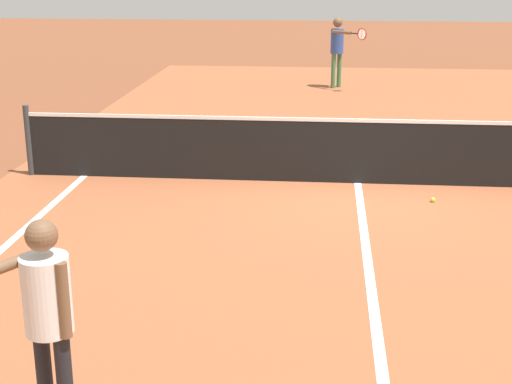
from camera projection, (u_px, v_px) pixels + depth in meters
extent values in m
plane|color=brown|center=(358.00, 183.00, 10.97)|extent=(60.00, 60.00, 0.00)
cube|color=#9E5433|center=(358.00, 183.00, 10.97)|extent=(10.62, 24.40, 0.00)
cube|color=white|center=(369.00, 269.00, 7.93)|extent=(0.10, 6.40, 0.01)
cylinder|color=#33383D|center=(29.00, 140.00, 11.25)|extent=(0.09, 0.09, 1.07)
cube|color=black|center=(359.00, 153.00, 10.83)|extent=(9.87, 0.02, 0.91)
cube|color=white|center=(360.00, 121.00, 10.69)|extent=(9.87, 0.03, 0.05)
cylinder|color=black|center=(45.00, 377.00, 5.18)|extent=(0.11, 0.11, 0.77)
cylinder|color=white|center=(47.00, 295.00, 4.92)|extent=(0.32, 0.32, 0.54)
sphere|color=brown|center=(41.00, 235.00, 4.79)|extent=(0.21, 0.21, 0.21)
cylinder|color=brown|center=(64.00, 300.00, 4.82)|extent=(0.08, 0.08, 0.52)
cylinder|color=#3F7247|center=(339.00, 70.00, 19.03)|extent=(0.11, 0.11, 0.86)
cylinder|color=#3F7247|center=(333.00, 71.00, 18.89)|extent=(0.11, 0.11, 0.86)
cylinder|color=#2D4C99|center=(337.00, 41.00, 18.74)|extent=(0.32, 0.32, 0.61)
sphere|color=brown|center=(338.00, 22.00, 18.61)|extent=(0.24, 0.24, 0.24)
cylinder|color=brown|center=(342.00, 40.00, 18.85)|extent=(0.08, 0.08, 0.59)
cylinder|color=brown|center=(342.00, 32.00, 18.35)|extent=(0.49, 0.46, 0.08)
cylinder|color=black|center=(354.00, 33.00, 18.07)|extent=(0.18, 0.17, 0.03)
torus|color=red|center=(362.00, 34.00, 17.90)|extent=(0.22, 0.21, 0.28)
cylinder|color=silver|center=(362.00, 34.00, 17.90)|extent=(0.17, 0.19, 0.25)
sphere|color=#CCE033|center=(433.00, 200.00, 10.11)|extent=(0.07, 0.07, 0.07)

